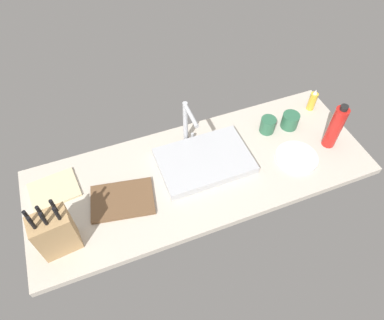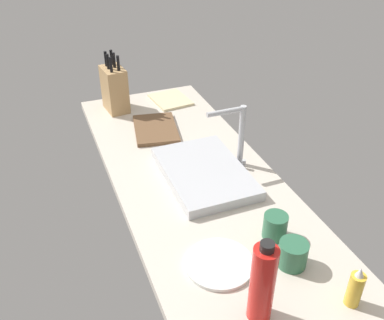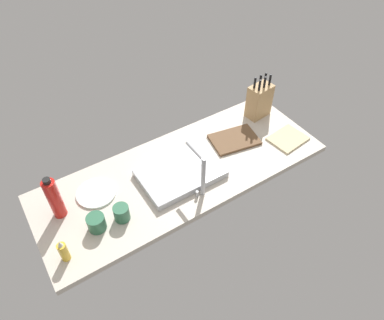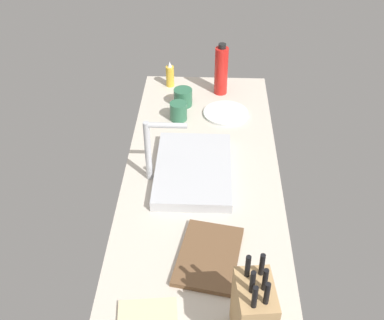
# 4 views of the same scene
# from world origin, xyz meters

# --- Properties ---
(countertop_slab) EXTENTS (1.65, 0.62, 0.04)m
(countertop_slab) POSITION_xyz_m (0.00, 0.00, 0.02)
(countertop_slab) COLOR beige
(countertop_slab) RESTS_ON ground
(sink_basin) EXTENTS (0.44, 0.30, 0.04)m
(sink_basin) POSITION_xyz_m (0.03, 0.03, 0.06)
(sink_basin) COLOR #B7BABF
(sink_basin) RESTS_ON countertop_slab
(faucet) EXTENTS (0.06, 0.16, 0.26)m
(faucet) POSITION_xyz_m (0.00, 0.18, 0.19)
(faucet) COLOR #B7BABF
(faucet) RESTS_ON countertop_slab
(knife_block) EXTENTS (0.16, 0.11, 0.29)m
(knife_block) POSITION_xyz_m (-0.67, -0.15, 0.15)
(knife_block) COLOR tan
(knife_block) RESTS_ON countertop_slab
(cutting_board) EXTENTS (0.31, 0.24, 0.02)m
(cutting_board) POSITION_xyz_m (-0.39, -0.03, 0.04)
(cutting_board) COLOR brown
(cutting_board) RESTS_ON countertop_slab
(soap_bottle) EXTENTS (0.04, 0.04, 0.13)m
(soap_bottle) POSITION_xyz_m (0.73, 0.18, 0.09)
(soap_bottle) COLOR gold
(soap_bottle) RESTS_ON countertop_slab
(water_bottle) EXTENTS (0.06, 0.06, 0.26)m
(water_bottle) POSITION_xyz_m (0.67, -0.08, 0.16)
(water_bottle) COLOR red
(water_bottle) RESTS_ON countertop_slab
(dinner_plate) EXTENTS (0.21, 0.21, 0.01)m
(dinner_plate) POSITION_xyz_m (0.47, -0.10, 0.04)
(dinner_plate) COLOR silver
(dinner_plate) RESTS_ON countertop_slab
(coffee_mug) EXTENTS (0.09, 0.09, 0.08)m
(coffee_mug) POSITION_xyz_m (0.55, 0.10, 0.08)
(coffee_mug) COLOR #2D6647
(coffee_mug) RESTS_ON countertop_slab
(ceramic_cup) EXTENTS (0.08, 0.08, 0.08)m
(ceramic_cup) POSITION_xyz_m (0.42, 0.12, 0.08)
(ceramic_cup) COLOR #2D6647
(ceramic_cup) RESTS_ON countertop_slab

